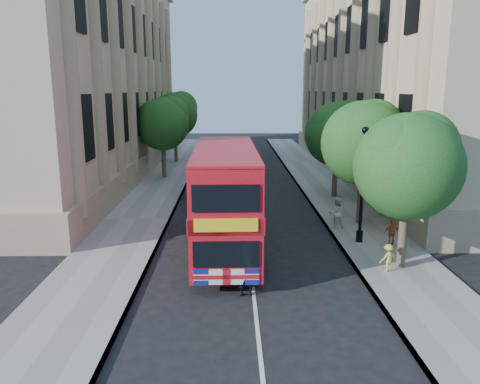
{
  "coord_description": "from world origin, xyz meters",
  "views": [
    {
      "loc": [
        -0.73,
        -13.98,
        6.85
      ],
      "look_at": [
        -0.36,
        6.57,
        2.3
      ],
      "focal_mm": 35.0,
      "sensor_mm": 36.0,
      "label": 1
    }
  ],
  "objects_px": {
    "police_constable": "(245,271)",
    "woman_pedestrian": "(336,213)",
    "double_decker_bus": "(226,196)",
    "box_van": "(213,175)",
    "lamp_post": "(362,190)"
  },
  "relations": [
    {
      "from": "box_van",
      "to": "police_constable",
      "type": "xyz_separation_m",
      "value": [
        1.71,
        -15.55,
        -0.41
      ]
    },
    {
      "from": "box_van",
      "to": "woman_pedestrian",
      "type": "xyz_separation_m",
      "value": [
        6.39,
        -8.15,
        -0.41
      ]
    },
    {
      "from": "police_constable",
      "to": "woman_pedestrian",
      "type": "bearing_deg",
      "value": -131.31
    },
    {
      "from": "box_van",
      "to": "woman_pedestrian",
      "type": "relative_size",
      "value": 3.09
    },
    {
      "from": "double_decker_bus",
      "to": "police_constable",
      "type": "bearing_deg",
      "value": -81.95
    },
    {
      "from": "box_van",
      "to": "police_constable",
      "type": "height_order",
      "value": "box_van"
    },
    {
      "from": "double_decker_bus",
      "to": "woman_pedestrian",
      "type": "relative_size",
      "value": 6.15
    },
    {
      "from": "double_decker_bus",
      "to": "woman_pedestrian",
      "type": "distance_m",
      "value": 6.29
    },
    {
      "from": "box_van",
      "to": "woman_pedestrian",
      "type": "height_order",
      "value": "box_van"
    },
    {
      "from": "lamp_post",
      "to": "double_decker_bus",
      "type": "height_order",
      "value": "lamp_post"
    },
    {
      "from": "double_decker_bus",
      "to": "police_constable",
      "type": "height_order",
      "value": "double_decker_bus"
    },
    {
      "from": "police_constable",
      "to": "woman_pedestrian",
      "type": "relative_size",
      "value": 1.15
    },
    {
      "from": "double_decker_bus",
      "to": "box_van",
      "type": "bearing_deg",
      "value": 94.29
    },
    {
      "from": "lamp_post",
      "to": "police_constable",
      "type": "bearing_deg",
      "value": -135.09
    },
    {
      "from": "lamp_post",
      "to": "police_constable",
      "type": "xyz_separation_m",
      "value": [
        -5.28,
        -5.27,
        -1.62
      ]
    }
  ]
}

